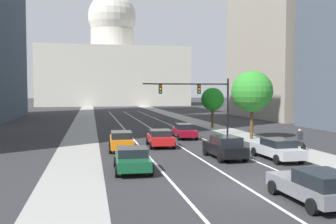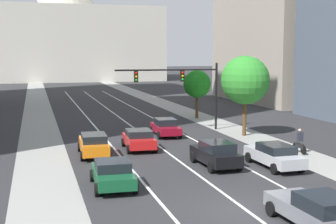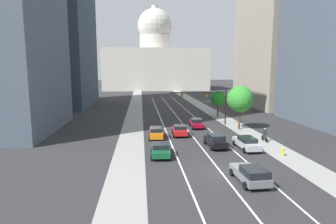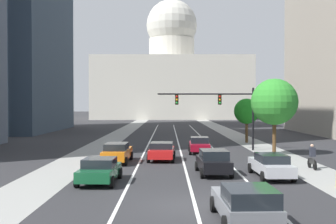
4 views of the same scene
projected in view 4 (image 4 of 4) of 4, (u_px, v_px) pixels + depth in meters
ground_plane at (175, 136)px, 57.86m from camera, size 400.00×400.00×0.00m
sidewalk_left at (110, 139)px, 52.82m from camera, size 3.37×130.00×0.01m
sidewalk_right at (240, 139)px, 52.90m from camera, size 3.37×130.00×0.01m
lane_stripe_left at (146, 147)px, 42.85m from camera, size 0.16×90.00×0.01m
lane_stripe_center at (178, 147)px, 42.86m from camera, size 0.16×90.00×0.01m
lane_stripe_right at (210, 147)px, 42.88m from camera, size 0.16×90.00×0.01m
capitol_building at (170, 79)px, 130.44m from camera, size 47.30×29.86×38.97m
car_orange at (115, 152)px, 31.04m from camera, size 2.10×4.72×1.52m
car_silver at (269, 165)px, 24.78m from camera, size 2.04×4.79×1.45m
car_green at (98, 170)px, 23.04m from camera, size 2.21×4.21×1.40m
car_gray at (244, 203)px, 15.17m from camera, size 2.24×4.37×1.48m
car_crimson at (198, 145)px, 37.32m from camera, size 2.04×4.30×1.46m
car_red at (160, 151)px, 32.27m from camera, size 2.24×4.09×1.44m
car_black at (212, 162)px, 25.83m from camera, size 2.12×4.28×1.58m
traffic_signal_mast at (219, 105)px, 39.41m from camera, size 9.32×0.39×6.04m
fire_hydrant at (336, 179)px, 21.82m from camera, size 0.26×0.35×0.91m
cyclist at (310, 157)px, 27.98m from camera, size 0.36×1.70×1.72m
street_tree_mid_right at (245, 111)px, 47.24m from camera, size 2.94×2.94×5.12m
street_tree_far_right at (273, 102)px, 35.65m from camera, size 4.05×4.05×6.69m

